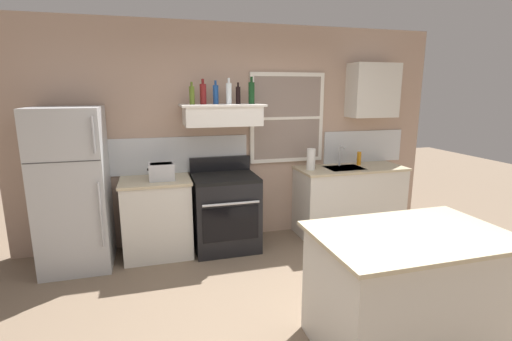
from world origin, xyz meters
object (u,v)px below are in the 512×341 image
object	(u,v)px
paper_towel_roll	(311,159)
dish_soap_bottle	(359,158)
toaster	(162,171)
bottle_dark_green_wine	(252,93)
bottle_balsamic_dark	(238,95)
kitchen_island	(407,290)
refrigerator	(73,189)
bottle_blue_liqueur	(216,94)
bottle_olive_oil_square	(192,95)
bottle_clear_tall	(229,93)
bottle_red_label_wine	(203,94)
stove_range	(225,211)

from	to	relation	value
paper_towel_roll	dish_soap_bottle	world-z (taller)	paper_towel_roll
toaster	bottle_dark_green_wine	xyz separation A→B (m)	(1.07, 0.06, 0.87)
bottle_balsamic_dark	kitchen_island	size ratio (longest dim) A/B	0.18
refrigerator	bottle_blue_liqueur	world-z (taller)	bottle_blue_liqueur
bottle_balsamic_dark	paper_towel_roll	distance (m)	1.23
toaster	kitchen_island	distance (m)	2.75
refrigerator	kitchen_island	world-z (taller)	refrigerator
toaster	paper_towel_roll	world-z (taller)	paper_towel_roll
kitchen_island	bottle_olive_oil_square	bearing A→B (deg)	120.32
bottle_olive_oil_square	paper_towel_roll	xyz separation A→B (m)	(1.47, -0.02, -0.81)
bottle_dark_green_wine	refrigerator	bearing A→B (deg)	-178.06
bottle_clear_tall	bottle_olive_oil_square	bearing A→B (deg)	177.64
bottle_dark_green_wine	kitchen_island	world-z (taller)	bottle_dark_green_wine
toaster	bottle_red_label_wine	size ratio (longest dim) A/B	1.03
paper_towel_roll	bottle_olive_oil_square	bearing A→B (deg)	179.06
bottle_blue_liqueur	bottle_clear_tall	bearing A→B (deg)	-37.53
kitchen_island	toaster	bearing A→B (deg)	128.13
bottle_olive_oil_square	bottle_clear_tall	size ratio (longest dim) A/B	0.85
bottle_clear_tall	bottle_balsamic_dark	xyz separation A→B (m)	(0.13, 0.07, -0.02)
bottle_dark_green_wine	paper_towel_roll	size ratio (longest dim) A/B	1.16
bottle_clear_tall	paper_towel_roll	xyz separation A→B (m)	(1.05, -0.01, -0.82)
dish_soap_bottle	kitchen_island	bearing A→B (deg)	-112.39
bottle_balsamic_dark	stove_range	bearing A→B (deg)	-150.03
bottle_red_label_wine	paper_towel_roll	world-z (taller)	bottle_red_label_wine
refrigerator	stove_range	xyz separation A→B (m)	(1.65, 0.02, -0.40)
bottle_clear_tall	bottle_dark_green_wine	distance (m)	0.27
refrigerator	stove_range	distance (m)	1.70
bottle_dark_green_wine	bottle_clear_tall	bearing A→B (deg)	-179.85
bottle_blue_liqueur	bottle_clear_tall	distance (m)	0.17
bottle_blue_liqueur	kitchen_island	world-z (taller)	bottle_blue_liqueur
stove_range	bottle_clear_tall	bearing A→B (deg)	30.15
bottle_clear_tall	paper_towel_roll	size ratio (longest dim) A/B	1.10
bottle_red_label_wine	bottle_balsamic_dark	world-z (taller)	bottle_red_label_wine
stove_range	bottle_blue_liqueur	world-z (taller)	bottle_blue_liqueur
paper_towel_roll	refrigerator	bearing A→B (deg)	-178.76
bottle_clear_tall	dish_soap_bottle	bearing A→B (deg)	2.96
refrigerator	bottle_balsamic_dark	world-z (taller)	bottle_balsamic_dark
paper_towel_roll	bottle_red_label_wine	bearing A→B (deg)	176.28
refrigerator	paper_towel_roll	world-z (taller)	refrigerator
bottle_blue_liqueur	kitchen_island	xyz separation A→B (m)	(1.00, -2.29, -1.40)
bottle_dark_green_wine	paper_towel_roll	xyz separation A→B (m)	(0.78, -0.01, -0.83)
bottle_olive_oil_square	bottle_blue_liqueur	bearing A→B (deg)	16.79
stove_range	paper_towel_roll	xyz separation A→B (m)	(1.13, 0.04, 0.58)
toaster	bottle_blue_liqueur	distance (m)	1.09
toaster	bottle_balsamic_dark	xyz separation A→B (m)	(0.93, 0.13, 0.84)
dish_soap_bottle	kitchen_island	world-z (taller)	dish_soap_bottle
bottle_red_label_wine	bottle_balsamic_dark	size ratio (longest dim) A/B	1.16
bottle_olive_oil_square	bottle_red_label_wine	world-z (taller)	bottle_red_label_wine
refrigerator	bottle_red_label_wine	bearing A→B (deg)	5.84
bottle_dark_green_wine	bottle_olive_oil_square	bearing A→B (deg)	178.62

